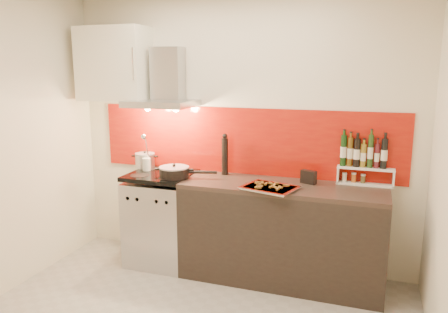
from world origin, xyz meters
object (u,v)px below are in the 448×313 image
at_px(stock_pot, 145,160).
at_px(pepper_mill, 225,155).
at_px(counter, 282,233).
at_px(baking_tray, 270,187).
at_px(saute_pan, 175,172).
at_px(range_stove, 162,219).

relative_size(stock_pot, pepper_mill, 0.50).
distance_m(counter, baking_tray, 0.51).
xyz_separation_m(counter, saute_pan, (-1.00, -0.10, 0.51)).
relative_size(saute_pan, baking_tray, 1.03).
xyz_separation_m(saute_pan, baking_tray, (0.93, -0.08, -0.04)).
relative_size(counter, stock_pot, 8.98).
bearing_deg(baking_tray, range_stove, 171.02).
height_order(range_stove, baking_tray, baking_tray).
distance_m(range_stove, stock_pot, 0.63).
height_order(range_stove, pepper_mill, pepper_mill).
relative_size(range_stove, baking_tray, 1.75).
relative_size(range_stove, counter, 0.51).
xyz_separation_m(counter, stock_pot, (-1.47, 0.17, 0.53)).
distance_m(stock_pot, pepper_mill, 0.87).
xyz_separation_m(saute_pan, pepper_mill, (0.39, 0.29, 0.13)).
height_order(stock_pot, baking_tray, stock_pot).
bearing_deg(saute_pan, counter, 5.62).
height_order(counter, saute_pan, saute_pan).
bearing_deg(counter, saute_pan, -174.38).
distance_m(saute_pan, pepper_mill, 0.51).
distance_m(stock_pot, saute_pan, 0.54).
bearing_deg(saute_pan, baking_tray, -5.15).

